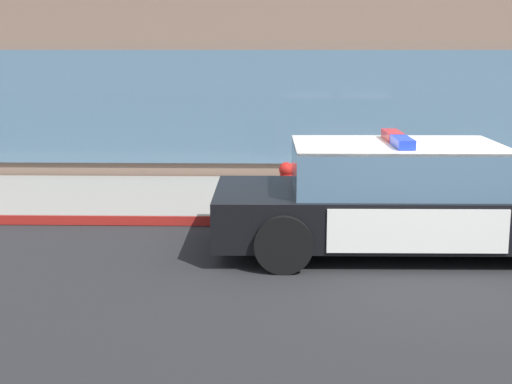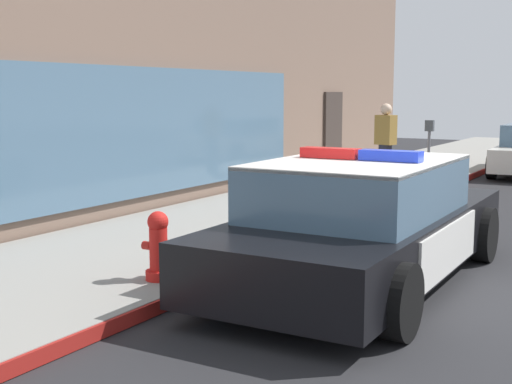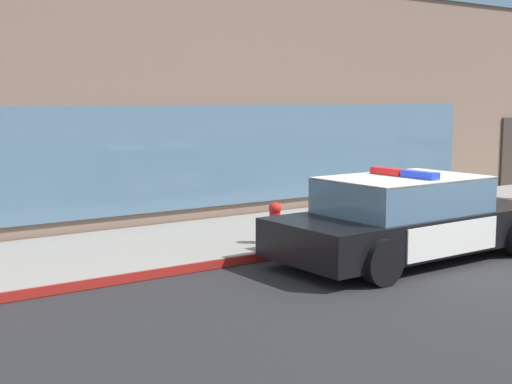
# 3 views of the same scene
# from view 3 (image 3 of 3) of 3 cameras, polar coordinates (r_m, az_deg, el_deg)

# --- Properties ---
(ground) EXTENTS (48.00, 48.00, 0.00)m
(ground) POSITION_cam_3_polar(r_m,az_deg,el_deg) (11.73, 15.02, -5.67)
(ground) COLOR #262628
(sidewalk) EXTENTS (48.00, 3.31, 0.15)m
(sidewalk) POSITION_cam_3_polar(r_m,az_deg,el_deg) (14.16, 4.10, -2.87)
(sidewalk) COLOR gray
(sidewalk) RESTS_ON ground
(curb_red_paint) EXTENTS (28.80, 0.04, 0.14)m
(curb_red_paint) POSITION_cam_3_polar(r_m,az_deg,el_deg) (12.94, 8.78, -3.94)
(curb_red_paint) COLOR maroon
(curb_red_paint) RESTS_ON ground
(storefront_building) EXTENTS (22.59, 9.50, 7.93)m
(storefront_building) POSITION_cam_3_polar(r_m,az_deg,el_deg) (20.50, -2.32, 11.25)
(storefront_building) COLOR #7A6051
(storefront_building) RESTS_ON ground
(police_cruiser) EXTENTS (4.95, 2.17, 1.49)m
(police_cruiser) POSITION_cam_3_polar(r_m,az_deg,el_deg) (11.83, 12.20, -2.11)
(police_cruiser) COLOR black
(police_cruiser) RESTS_ON ground
(fire_hydrant) EXTENTS (0.34, 0.39, 0.73)m
(fire_hydrant) POSITION_cam_3_polar(r_m,az_deg,el_deg) (12.11, 1.56, -2.58)
(fire_hydrant) COLOR red
(fire_hydrant) RESTS_ON sidewalk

